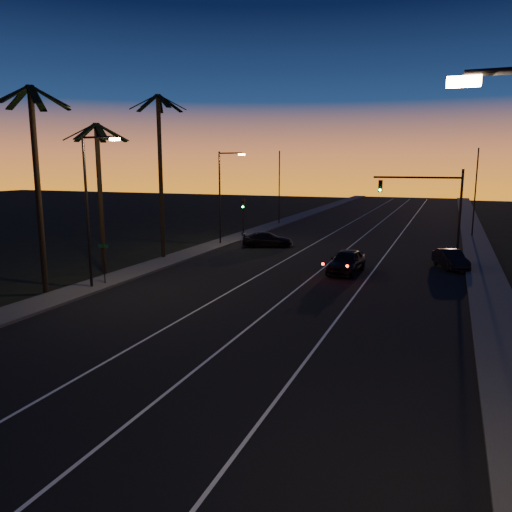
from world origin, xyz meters
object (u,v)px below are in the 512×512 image
at_px(signal_mast, 430,196).
at_px(lead_car, 346,261).
at_px(cross_car, 267,239).
at_px(right_car, 451,259).

relative_size(signal_mast, lead_car, 1.33).
height_order(lead_car, cross_car, lead_car).
bearing_deg(signal_mast, cross_car, -173.42).
distance_m(signal_mast, right_car, 7.27).
xyz_separation_m(signal_mast, lead_car, (-4.80, -9.97, -3.97)).
height_order(signal_mast, right_car, signal_mast).
bearing_deg(signal_mast, right_car, -71.91).
bearing_deg(right_car, cross_car, 165.11).
bearing_deg(right_car, lead_car, -147.41).
relative_size(right_car, cross_car, 0.86).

